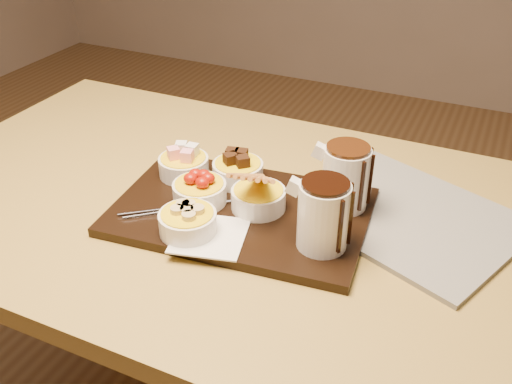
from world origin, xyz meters
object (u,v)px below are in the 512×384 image
at_px(dining_table, 200,234).
at_px(pitcher_dark_chocolate, 323,216).
at_px(serving_board, 241,212).
at_px(pitcher_milk_chocolate, 345,178).
at_px(newspaper, 407,216).
at_px(bowl_strawberries, 200,193).

distance_m(dining_table, pitcher_dark_chocolate, 0.34).
bearing_deg(serving_board, pitcher_milk_chocolate, 21.80).
xyz_separation_m(serving_board, newspaper, (0.28, 0.12, -0.00)).
xyz_separation_m(dining_table, pitcher_dark_chocolate, (0.28, -0.08, 0.17)).
relative_size(pitcher_milk_chocolate, newspaper, 0.31).
bearing_deg(bowl_strawberries, dining_table, 126.23).
bearing_deg(dining_table, serving_board, -16.10).
distance_m(serving_board, pitcher_milk_chocolate, 0.20).
bearing_deg(serving_board, bowl_strawberries, -176.42).
height_order(pitcher_dark_chocolate, pitcher_milk_chocolate, same).
height_order(dining_table, pitcher_dark_chocolate, pitcher_dark_chocolate).
distance_m(pitcher_dark_chocolate, pitcher_milk_chocolate, 0.13).
relative_size(dining_table, newspaper, 3.16).
xyz_separation_m(serving_board, pitcher_milk_chocolate, (0.17, 0.09, 0.07)).
bearing_deg(pitcher_dark_chocolate, serving_board, 160.02).
relative_size(dining_table, pitcher_milk_chocolate, 10.34).
bearing_deg(dining_table, bowl_strawberries, -53.77).
bearing_deg(pitcher_dark_chocolate, newspaper, 50.52).
bearing_deg(pitcher_milk_chocolate, dining_table, -174.62).
xyz_separation_m(serving_board, pitcher_dark_chocolate, (0.17, -0.04, 0.07)).
bearing_deg(dining_table, newspaper, 12.81).
bearing_deg(newspaper, bowl_strawberries, -137.29).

